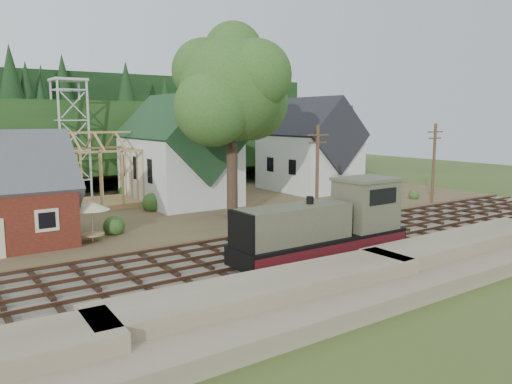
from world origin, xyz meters
TOP-DOWN VIEW (x-y plane):
  - ground at (0.00, 0.00)m, footprint 140.00×140.00m
  - embankment at (0.00, -8.50)m, footprint 64.00×5.00m
  - railroad_bed at (0.00, 0.00)m, footprint 64.00×11.00m
  - village_flat at (0.00, 18.00)m, footprint 64.00×26.00m
  - hillside at (0.00, 42.00)m, footprint 70.00×28.96m
  - ridge at (0.00, 58.00)m, footprint 80.00×20.00m
  - church at (2.00, 19.68)m, footprint 8.40×15.17m
  - farmhouse at (18.00, 19.00)m, footprint 8.40×10.80m
  - timber_frame at (-6.00, 22.00)m, footprint 8.20×6.20m
  - lattice_tower at (-6.00, 28.00)m, footprint 3.20×3.20m
  - big_tree at (2.17, 10.08)m, footprint 10.90×8.40m
  - telegraph_pole_near at (7.00, 5.20)m, footprint 2.20×0.28m
  - telegraph_pole_far at (22.00, 5.20)m, footprint 2.20×0.28m
  - locomotive at (0.58, -3.00)m, footprint 11.64×2.91m
  - car_blue at (-13.37, 10.43)m, footprint 3.55×4.07m
  - car_red at (25.15, 15.48)m, footprint 4.49×2.50m
  - patio_set at (-9.96, 8.59)m, footprint 2.44×2.44m

SIDE VIEW (x-z plane):
  - ground at x=0.00m, z-range 0.00..0.00m
  - embankment at x=0.00m, z-range -0.80..0.80m
  - hillside at x=0.00m, z-range -6.37..6.37m
  - ridge at x=0.00m, z-range -6.00..6.00m
  - railroad_bed at x=0.00m, z-range 0.00..0.16m
  - village_flat at x=0.00m, z-range 0.00..0.30m
  - car_red at x=25.15m, z-range 0.30..1.49m
  - car_blue at x=-13.37m, z-range 0.30..1.63m
  - locomotive at x=0.58m, z-range -0.26..4.41m
  - patio_set at x=-9.96m, z-range 1.25..3.97m
  - timber_frame at x=-6.00m, z-range -0.23..6.76m
  - telegraph_pole_near at x=7.00m, z-range 0.25..8.25m
  - telegraph_pole_far at x=22.00m, z-range 0.25..8.25m
  - farmhouse at x=18.00m, z-range -0.43..10.17m
  - church at x=2.00m, z-range -1.32..11.68m
  - lattice_tower at x=-6.00m, z-range 3.97..16.10m
  - big_tree at x=2.17m, z-range 2.87..17.57m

